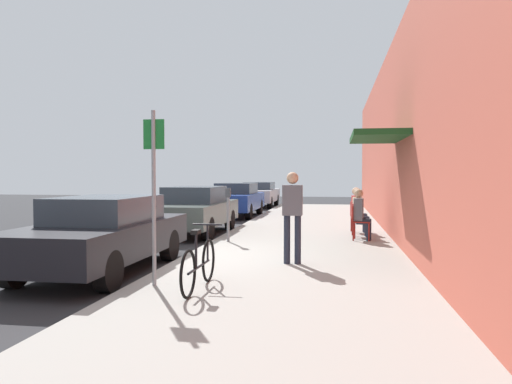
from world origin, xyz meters
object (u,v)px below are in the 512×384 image
Objects in this scene: seated_patron_2 at (358,208)px; cafe_chair_0 at (358,220)px; parked_car_1 at (194,209)px; bicycle_0 at (199,265)px; pedestrian_standing at (292,210)px; parked_car_3 at (259,194)px; cafe_chair_1 at (357,218)px; parked_car_2 at (236,199)px; seated_patron_1 at (359,210)px; parked_car_0 at (103,233)px; street_sign at (154,184)px; cafe_chair_2 at (356,215)px; seated_patron_0 at (361,213)px; parking_meter at (228,211)px.

cafe_chair_0 is at bearing -92.02° from seated_patron_2.
bicycle_0 is (2.23, -7.28, -0.25)m from parked_car_1.
pedestrian_standing is (-1.36, -3.56, 0.50)m from cafe_chair_0.
parked_car_3 is 14.02m from cafe_chair_1.
parked_car_2 is at bearing 90.00° from parked_car_1.
seated_patron_1 is 4.55m from pedestrian_standing.
pedestrian_standing is (3.38, 0.75, 0.40)m from parked_car_0.
parked_car_0 reaches higher than cafe_chair_0.
parked_car_1 is 1.00× the size of parked_car_2.
street_sign is at bearing -119.80° from cafe_chair_0.
seated_patron_1 is (4.80, 5.06, 0.10)m from parked_car_0.
bicycle_0 is 6.32m from cafe_chair_0.
street_sign is 2.99× the size of cafe_chair_2.
cafe_chair_0 is 0.67× the size of seated_patron_2.
bicycle_0 is at bearing -80.60° from parked_car_2.
bicycle_0 is 1.33× the size of seated_patron_0.
seated_patron_2 is at bearing 65.81° from street_sign.
bicycle_0 is at bearing -83.55° from parked_car_3.
parking_meter is 5.04m from bicycle_0.
parking_meter reaches higher than bicycle_0.
parked_car_3 reaches higher than cafe_chair_1.
parked_car_2 is 2.57× the size of bicycle_0.
seated_patron_0 is at bearing -87.96° from cafe_chair_2.
parked_car_0 is at bearing -90.00° from parked_car_2.
seated_patron_0 is 1.70m from cafe_chair_2.
seated_patron_0 reaches higher than cafe_chair_0.
parked_car_2 reaches higher than parked_car_1.
seated_patron_1 is at bearing 68.61° from bicycle_0.
parked_car_0 is at bearing -138.09° from seated_patron_0.
parked_car_2 is at bearing 128.71° from seated_patron_2.
cafe_chair_2 is at bearing 71.49° from bicycle_0.
cafe_chair_0 is (2.51, 5.80, 0.14)m from bicycle_0.
parked_car_2 reaches higher than parked_car_0.
parked_car_1 is 2.57× the size of bicycle_0.
seated_patron_2 is 0.76× the size of pedestrian_standing.
cafe_chair_0 is 1.70m from seated_patron_2.
street_sign is at bearing -78.13° from parked_car_1.
cafe_chair_0 is at bearing 14.59° from parking_meter.
parked_car_1 is at bearing -177.54° from cafe_chair_2.
cafe_chair_1 is at bearing -8.80° from parked_car_1.
parking_meter is 1.52× the size of cafe_chair_2.
seated_patron_0 is (3.30, 5.65, -0.82)m from street_sign.
parked_car_1 reaches higher than seated_patron_1.
parked_car_0 is 2.69m from bicycle_0.
parking_meter reaches higher than cafe_chair_0.
bicycle_0 is 7.05m from seated_patron_1.
street_sign is at bearing -83.58° from parked_car_2.
parked_car_2 is (-0.00, 11.99, 0.02)m from parked_car_0.
parked_car_1 is at bearing 171.20° from cafe_chair_1.
parked_car_0 is 18.26m from parked_car_3.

